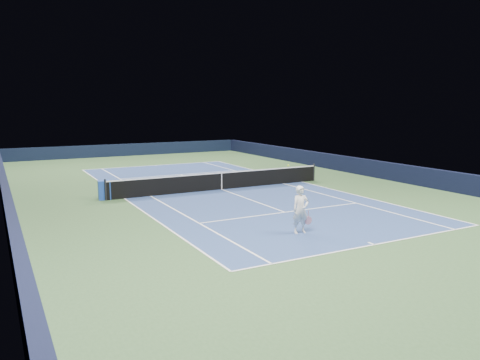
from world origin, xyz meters
name	(u,v)px	position (x,y,z in m)	size (l,w,h in m)	color
ground	(222,189)	(0.00, 0.00, 0.00)	(40.00, 40.00, 0.00)	#32502C
wall_far	(128,150)	(0.00, 19.82, 0.55)	(22.00, 0.35, 1.10)	black
wall_right	(367,168)	(10.82, 0.00, 0.55)	(0.35, 40.00, 1.10)	black
wall_left	(6,198)	(-10.82, 0.00, 0.55)	(0.35, 40.00, 1.10)	black
court_surface	(222,189)	(0.00, 0.00, 0.00)	(10.97, 23.77, 0.01)	navy
baseline_far	(155,165)	(0.00, 11.88, 0.01)	(10.97, 0.08, 0.00)	white
baseline_near	(375,245)	(0.00, -11.88, 0.01)	(10.97, 0.08, 0.00)	white
sideline_doubles_right	(302,182)	(5.49, 0.00, 0.01)	(0.08, 23.77, 0.00)	white
sideline_doubles_left	(124,198)	(-5.49, 0.00, 0.01)	(0.08, 23.77, 0.00)	white
sideline_singles_right	(283,184)	(4.12, 0.00, 0.01)	(0.08, 23.77, 0.00)	white
sideline_singles_left	(150,196)	(-4.12, 0.00, 0.01)	(0.08, 23.77, 0.00)	white
service_line_far	(180,174)	(0.00, 6.40, 0.01)	(8.23, 0.08, 0.00)	white
service_line_near	(285,212)	(0.00, -6.40, 0.01)	(8.23, 0.08, 0.00)	white
center_service_line	(222,189)	(0.00, 0.00, 0.01)	(0.08, 12.80, 0.00)	white
center_mark_far	(156,166)	(0.00, 11.73, 0.01)	(0.08, 0.30, 0.00)	white
center_mark_near	(371,243)	(0.00, -11.73, 0.01)	(0.08, 0.30, 0.00)	white
tennis_net	(222,181)	(0.00, 0.00, 0.50)	(12.90, 0.10, 1.07)	black
sponsor_cube	(104,190)	(-6.40, 0.28, 0.48)	(0.65, 0.60, 0.95)	#1B41A7
tennis_player	(301,210)	(-1.38, -9.49, 0.89)	(0.82, 1.28, 2.44)	white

